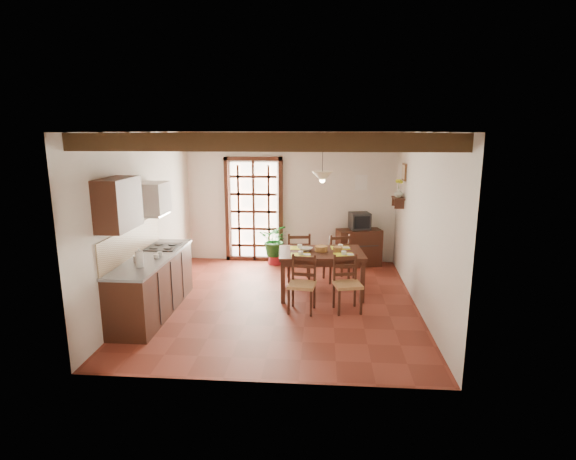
# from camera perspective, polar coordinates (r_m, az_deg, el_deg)

# --- Properties ---
(ground_plane) EXTENTS (5.00, 5.00, 0.00)m
(ground_plane) POSITION_cam_1_polar(r_m,az_deg,el_deg) (7.67, -0.98, -9.06)
(ground_plane) COLOR maroon
(room_shell) EXTENTS (4.52, 5.02, 2.81)m
(room_shell) POSITION_cam_1_polar(r_m,az_deg,el_deg) (7.20, -1.04, 4.51)
(room_shell) COLOR silver
(room_shell) RESTS_ON ground_plane
(ceiling_beams) EXTENTS (4.50, 4.34, 0.20)m
(ceiling_beams) POSITION_cam_1_polar(r_m,az_deg,el_deg) (7.14, -1.07, 11.47)
(ceiling_beams) COLOR black
(ceiling_beams) RESTS_ON room_shell
(french_door) EXTENTS (1.26, 0.11, 2.32)m
(french_door) POSITION_cam_1_polar(r_m,az_deg,el_deg) (9.80, -4.35, 2.81)
(french_door) COLOR white
(french_door) RESTS_ON ground_plane
(kitchen_counter) EXTENTS (0.64, 2.25, 1.38)m
(kitchen_counter) POSITION_cam_1_polar(r_m,az_deg,el_deg) (7.39, -16.82, -6.54)
(kitchen_counter) COLOR #351A10
(kitchen_counter) RESTS_ON ground_plane
(upper_cabinet) EXTENTS (0.35, 0.80, 0.70)m
(upper_cabinet) POSITION_cam_1_polar(r_m,az_deg,el_deg) (6.49, -20.76, 3.12)
(upper_cabinet) COLOR #351A10
(upper_cabinet) RESTS_ON room_shell
(range_hood) EXTENTS (0.38, 0.60, 0.54)m
(range_hood) POSITION_cam_1_polar(r_m,az_deg,el_deg) (7.64, -16.61, 3.82)
(range_hood) COLOR white
(range_hood) RESTS_ON room_shell
(counter_items) EXTENTS (0.50, 1.43, 0.25)m
(counter_items) POSITION_cam_1_polar(r_m,az_deg,el_deg) (7.34, -16.80, -2.72)
(counter_items) COLOR black
(counter_items) RESTS_ON kitchen_counter
(dining_table) EXTENTS (1.52, 1.05, 0.78)m
(dining_table) POSITION_cam_1_polar(r_m,az_deg,el_deg) (7.79, 4.21, -3.44)
(dining_table) COLOR #3B1C13
(dining_table) RESTS_ON ground_plane
(chair_near_left) EXTENTS (0.46, 0.44, 0.89)m
(chair_near_left) POSITION_cam_1_polar(r_m,az_deg,el_deg) (7.19, 1.79, -8.16)
(chair_near_left) COLOR #AF7E4A
(chair_near_left) RESTS_ON ground_plane
(chair_near_right) EXTENTS (0.49, 0.48, 0.89)m
(chair_near_right) POSITION_cam_1_polar(r_m,az_deg,el_deg) (7.26, 7.51, -8.07)
(chair_near_right) COLOR #AF7E4A
(chair_near_right) RESTS_ON ground_plane
(chair_far_left) EXTENTS (0.49, 0.47, 0.96)m
(chair_far_left) POSITION_cam_1_polar(r_m,az_deg,el_deg) (8.58, 1.34, -4.55)
(chair_far_left) COLOR #AF7E4A
(chair_far_left) RESTS_ON ground_plane
(chair_far_right) EXTENTS (0.55, 0.54, 0.94)m
(chair_far_right) POSITION_cam_1_polar(r_m,az_deg,el_deg) (8.64, 6.17, -4.55)
(chair_far_right) COLOR #AF7E4A
(chair_far_right) RESTS_ON ground_plane
(table_setting) EXTENTS (1.05, 0.70, 0.10)m
(table_setting) POSITION_cam_1_polar(r_m,az_deg,el_deg) (7.75, 4.23, -2.29)
(table_setting) COLOR yellow
(table_setting) RESTS_ON dining_table
(table_bowl) EXTENTS (0.27, 0.27, 0.05)m
(table_bowl) POSITION_cam_1_polar(r_m,az_deg,el_deg) (7.79, 2.30, -2.45)
(table_bowl) COLOR white
(table_bowl) RESTS_ON dining_table
(sideboard) EXTENTS (0.99, 0.62, 0.78)m
(sideboard) POSITION_cam_1_polar(r_m,az_deg,el_deg) (9.67, 8.96, -2.20)
(sideboard) COLOR #351A10
(sideboard) RESTS_ON ground_plane
(crt_tv) EXTENTS (0.47, 0.45, 0.35)m
(crt_tv) POSITION_cam_1_polar(r_m,az_deg,el_deg) (9.54, 9.08, 1.16)
(crt_tv) COLOR black
(crt_tv) RESTS_ON sideboard
(fuse_box) EXTENTS (0.25, 0.03, 0.32)m
(fuse_box) POSITION_cam_1_polar(r_m,az_deg,el_deg) (9.68, 9.29, 5.99)
(fuse_box) COLOR white
(fuse_box) RESTS_ON room_shell
(plant_pot) EXTENTS (0.33, 0.33, 0.20)m
(plant_pot) POSITION_cam_1_polar(r_m,az_deg,el_deg) (9.72, -1.61, -3.69)
(plant_pot) COLOR maroon
(plant_pot) RESTS_ON ground_plane
(potted_plant) EXTENTS (1.81, 1.59, 1.86)m
(potted_plant) POSITION_cam_1_polar(r_m,az_deg,el_deg) (9.60, -1.63, -1.05)
(potted_plant) COLOR #144C19
(potted_plant) RESTS_ON ground_plane
(wall_shelf) EXTENTS (0.20, 0.42, 0.20)m
(wall_shelf) POSITION_cam_1_polar(r_m,az_deg,el_deg) (8.92, 13.81, 3.71)
(wall_shelf) COLOR #351A10
(wall_shelf) RESTS_ON room_shell
(shelf_vase) EXTENTS (0.15, 0.15, 0.15)m
(shelf_vase) POSITION_cam_1_polar(r_m,az_deg,el_deg) (8.90, 13.86, 4.59)
(shelf_vase) COLOR #B2BFB2
(shelf_vase) RESTS_ON wall_shelf
(shelf_flowers) EXTENTS (0.14, 0.14, 0.36)m
(shelf_flowers) POSITION_cam_1_polar(r_m,az_deg,el_deg) (8.88, 13.92, 5.92)
(shelf_flowers) COLOR yellow
(shelf_flowers) RESTS_ON shelf_vase
(framed_picture) EXTENTS (0.03, 0.32, 0.32)m
(framed_picture) POSITION_cam_1_polar(r_m,az_deg,el_deg) (8.87, 14.52, 7.14)
(framed_picture) COLOR brown
(framed_picture) RESTS_ON room_shell
(pendant_lamp) EXTENTS (0.36, 0.36, 0.84)m
(pendant_lamp) POSITION_cam_1_polar(r_m,az_deg,el_deg) (7.63, 4.38, 6.90)
(pendant_lamp) COLOR black
(pendant_lamp) RESTS_ON room_shell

